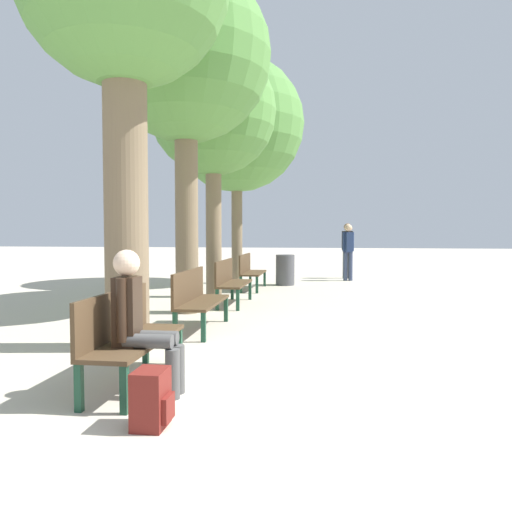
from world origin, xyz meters
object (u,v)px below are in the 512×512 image
(tree_row_2, at_px, (213,114))
(backpack, at_px, (152,399))
(tree_row_1, at_px, (186,59))
(person_seated, at_px, (140,318))
(tree_row_3, at_px, (237,125))
(pedestrian_mid, at_px, (347,247))
(bench_row_2, at_px, (230,279))
(trash_bin, at_px, (285,270))
(bench_row_1, at_px, (197,296))
(pedestrian_near, at_px, (348,248))
(bench_row_0, at_px, (127,331))
(bench_row_3, at_px, (250,269))

(tree_row_2, relative_size, backpack, 12.66)
(tree_row_1, relative_size, person_seated, 4.67)
(tree_row_2, xyz_separation_m, person_seated, (0.82, -6.63, -3.36))
(person_seated, bearing_deg, tree_row_2, 97.03)
(tree_row_1, xyz_separation_m, tree_row_3, (0.00, 5.15, -0.07))
(tree_row_2, bearing_deg, pedestrian_mid, 57.32)
(person_seated, bearing_deg, bench_row_2, 92.46)
(pedestrian_mid, bearing_deg, trash_bin, -127.85)
(bench_row_1, bearing_deg, pedestrian_near, 71.96)
(bench_row_0, xyz_separation_m, bench_row_3, (0.00, 7.86, 0.00))
(pedestrian_near, distance_m, pedestrian_mid, 0.79)
(tree_row_1, relative_size, pedestrian_near, 3.63)
(bench_row_2, relative_size, pedestrian_near, 0.96)
(tree_row_3, bearing_deg, tree_row_2, -90.00)
(pedestrian_mid, bearing_deg, bench_row_0, -102.84)
(bench_row_2, relative_size, tree_row_2, 0.29)
(tree_row_3, xyz_separation_m, pedestrian_mid, (3.15, 1.95, -3.44))
(bench_row_1, relative_size, bench_row_3, 1.00)
(pedestrian_near, bearing_deg, tree_row_3, -159.73)
(trash_bin, bearing_deg, pedestrian_near, 40.17)
(person_seated, height_order, trash_bin, person_seated)
(tree_row_3, distance_m, pedestrian_near, 4.81)
(tree_row_3, bearing_deg, bench_row_3, -68.25)
(bench_row_2, bearing_deg, bench_row_3, 90.00)
(bench_row_0, distance_m, bench_row_2, 5.24)
(bench_row_0, relative_size, bench_row_3, 1.00)
(bench_row_0, distance_m, bench_row_3, 7.86)
(backpack, bearing_deg, tree_row_1, 102.86)
(backpack, height_order, trash_bin, trash_bin)
(bench_row_2, xyz_separation_m, pedestrian_near, (2.56, 5.23, 0.45))
(bench_row_0, relative_size, pedestrian_mid, 0.94)
(trash_bin, bearing_deg, bench_row_3, -125.43)
(bench_row_0, height_order, tree_row_3, tree_row_3)
(tree_row_2, bearing_deg, trash_bin, 62.30)
(tree_row_3, relative_size, person_seated, 4.85)
(bench_row_3, distance_m, tree_row_3, 4.22)
(bench_row_0, xyz_separation_m, pedestrian_near, (2.56, 10.48, 0.45))
(pedestrian_near, relative_size, trash_bin, 2.02)
(tree_row_3, distance_m, backpack, 11.19)
(tree_row_1, bearing_deg, tree_row_3, 90.00)
(bench_row_1, height_order, person_seated, person_seated)
(bench_row_2, bearing_deg, tree_row_3, 98.10)
(bench_row_3, height_order, tree_row_2, tree_row_2)
(bench_row_2, relative_size, pedestrian_mid, 0.94)
(bench_row_0, height_order, bench_row_1, same)
(bench_row_3, relative_size, tree_row_1, 0.26)
(pedestrian_mid, distance_m, trash_bin, 2.93)
(person_seated, bearing_deg, backpack, -63.28)
(tree_row_1, distance_m, trash_bin, 6.47)
(backpack, height_order, pedestrian_near, pedestrian_near)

